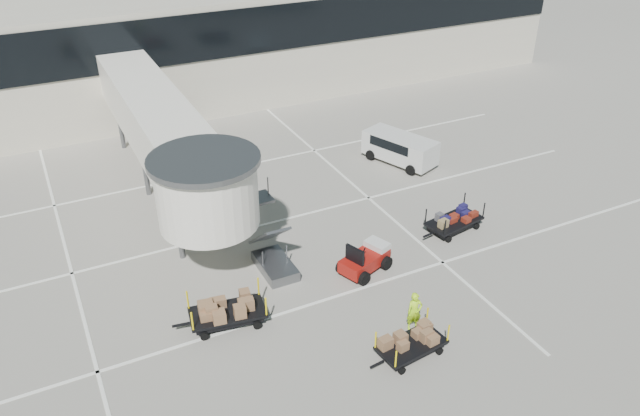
% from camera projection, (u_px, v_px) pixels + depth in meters
% --- Properties ---
extents(ground, '(140.00, 140.00, 0.00)m').
position_uv_depth(ground, '(353.00, 325.00, 25.94)').
color(ground, '#A9A397').
rests_on(ground, ground).
extents(lane_markings, '(40.00, 30.00, 0.02)m').
position_uv_depth(lane_markings, '(256.00, 223.00, 32.88)').
color(lane_markings, white).
rests_on(lane_markings, ground).
extents(terminal, '(64.00, 12.11, 15.20)m').
position_uv_depth(terminal, '(157.00, 46.00, 46.81)').
color(terminal, beige).
rests_on(terminal, ground).
extents(jet_bridge, '(5.70, 20.40, 6.03)m').
position_uv_depth(jet_bridge, '(170.00, 140.00, 31.70)').
color(jet_bridge, white).
rests_on(jet_bridge, ground).
extents(baggage_tug, '(2.75, 2.28, 1.64)m').
position_uv_depth(baggage_tug, '(365.00, 259.00, 28.99)').
color(baggage_tug, maroon).
rests_on(baggage_tug, ground).
extents(suitcase_cart, '(3.73, 1.96, 1.43)m').
position_uv_depth(suitcase_cart, '(453.00, 221.00, 32.06)').
color(suitcase_cart, black).
rests_on(suitcase_cart, ground).
extents(box_cart_near, '(3.42, 1.67, 1.32)m').
position_uv_depth(box_cart_near, '(409.00, 344.00, 24.18)').
color(box_cart_near, black).
rests_on(box_cart_near, ground).
extents(box_cart_far, '(3.92, 2.01, 1.50)m').
position_uv_depth(box_cart_far, '(227.00, 310.00, 25.83)').
color(box_cart_far, black).
rests_on(box_cart_far, ground).
extents(ground_worker, '(0.71, 0.54, 1.78)m').
position_uv_depth(ground_worker, '(414.00, 311.00, 25.34)').
color(ground_worker, '#B1EF19').
rests_on(ground_worker, ground).
extents(minivan, '(3.42, 5.00, 1.76)m').
position_uv_depth(minivan, '(398.00, 146.00, 38.65)').
color(minivan, silver).
rests_on(minivan, ground).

